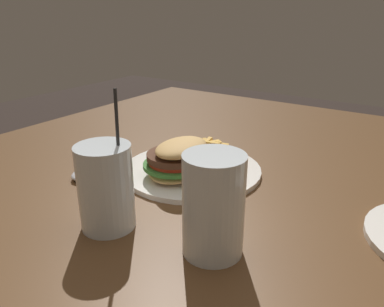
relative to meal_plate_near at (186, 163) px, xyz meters
name	(u,v)px	position (x,y,z in m)	size (l,w,h in m)	color
dining_table	(249,225)	(-0.04, 0.13, -0.12)	(1.32, 1.37, 0.74)	brown
meal_plate_near	(186,163)	(0.00, 0.00, 0.00)	(0.28, 0.28, 0.09)	white
beer_glass	(213,207)	(0.18, 0.17, 0.04)	(0.08, 0.08, 0.14)	silver
juice_glass	(106,190)	(0.22, 0.01, 0.03)	(0.08, 0.08, 0.21)	silver
spoon	(88,173)	(0.11, -0.16, -0.02)	(0.19, 0.07, 0.02)	silver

